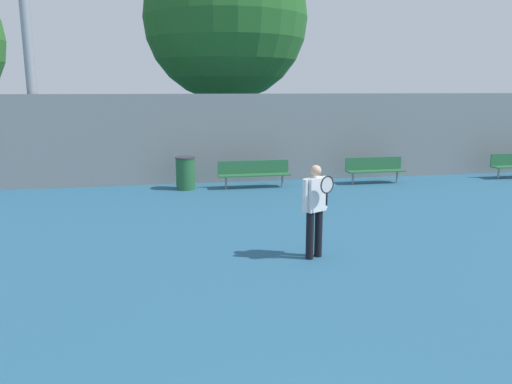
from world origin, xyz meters
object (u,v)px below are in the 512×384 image
at_px(tennis_player, 315,206).
at_px(tree_green_broad, 226,19).
at_px(trash_bin, 185,173).
at_px(bench_courtside_near, 254,171).
at_px(bench_adjacent_court, 374,168).

xyz_separation_m(tennis_player, tree_green_broad, (-0.12, 10.96, 4.54)).
height_order(tennis_player, tree_green_broad, tree_green_broad).
bearing_deg(trash_bin, tennis_player, -73.70).
distance_m(bench_courtside_near, trash_bin, 2.07).
distance_m(bench_adjacent_court, trash_bin, 5.99).
xyz_separation_m(tennis_player, bench_adjacent_court, (4.04, 6.56, -0.46)).
bearing_deg(tree_green_broad, trash_bin, -113.11).
xyz_separation_m(bench_courtside_near, bench_adjacent_court, (3.92, -0.00, -0.00)).
xyz_separation_m(tennis_player, trash_bin, (-1.95, 6.68, -0.47)).
relative_size(bench_courtside_near, trash_bin, 2.24).
xyz_separation_m(bench_courtside_near, tree_green_broad, (-0.24, 4.40, 5.00)).
height_order(bench_courtside_near, bench_adjacent_court, same).
bearing_deg(bench_adjacent_court, tree_green_broad, 133.43).
relative_size(tennis_player, bench_adjacent_court, 0.89).
bearing_deg(bench_courtside_near, bench_adjacent_court, -0.01).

